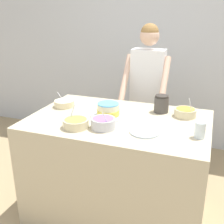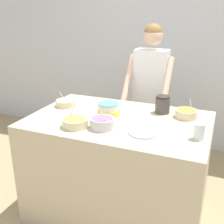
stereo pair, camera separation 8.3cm
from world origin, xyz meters
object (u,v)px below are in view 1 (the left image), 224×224
Objects in this scene: frosting_bowl_white at (64,103)px; stoneware_jar at (161,104)px; frosting_bowl_orange at (185,112)px; frosting_bowl_olive at (76,123)px; ceramic_plate at (145,132)px; frosting_bowl_purple at (103,123)px; drinking_glass at (200,130)px; cake at (108,110)px; person_baker at (147,85)px.

frosting_bowl_white is 1.19× the size of stoneware_jar.
frosting_bowl_orange is 0.90m from frosting_bowl_olive.
frosting_bowl_white is at bearing 159.37° from ceramic_plate.
frosting_bowl_orange is 0.98× the size of frosting_bowl_purple.
frosting_bowl_purple is 0.69m from drinking_glass.
frosting_bowl_olive is at bearing -171.55° from drinking_glass.
drinking_glass is (0.74, -0.18, 0.01)m from cake.
ceramic_plate is 0.48m from stoneware_jar.
cake is 0.34m from frosting_bowl_olive.
person_baker is 1.03m from frosting_bowl_purple.
frosting_bowl_purple is 0.84× the size of ceramic_plate.
frosting_bowl_white is 0.88m from ceramic_plate.
frosting_bowl_orange reaches higher than frosting_bowl_olive.
person_baker reaches higher than frosting_bowl_purple.
person_baker reaches higher than frosting_bowl_orange.
person_baker is 8.96× the size of frosting_bowl_orange.
frosting_bowl_olive reaches higher than stoneware_jar.
cake is 1.60× the size of frosting_bowl_purple.
ceramic_plate is at bearing -31.50° from cake.
frosting_bowl_purple reaches higher than cake.
drinking_glass is at bearing -50.72° from stoneware_jar.
person_baker is 0.58m from stoneware_jar.
frosting_bowl_white is (-0.61, -0.69, -0.06)m from person_baker.
frosting_bowl_purple is 0.31m from ceramic_plate.
cake is 1.63× the size of frosting_bowl_orange.
ceramic_plate is (0.22, -1.00, -0.09)m from person_baker.
frosting_bowl_olive is 0.89m from drinking_glass.
drinking_glass is (0.88, 0.13, 0.02)m from frosting_bowl_olive.
stoneware_jar is at bearing 169.25° from frosting_bowl_orange.
ceramic_plate is at bearing -172.58° from drinking_glass.
stoneware_jar is at bearing -64.74° from person_baker.
frosting_bowl_orange reaches higher than frosting_bowl_white.
frosting_bowl_white is 1.07m from frosting_bowl_orange.
cake is 0.47m from stoneware_jar.
drinking_glass is 0.55m from stoneware_jar.
cake is at bearing 166.68° from drinking_glass.
frosting_bowl_orange is 0.83× the size of ceramic_plate.
ceramic_plate is at bearing 9.19° from frosting_bowl_olive.
frosting_bowl_orange is 0.41m from drinking_glass.
person_baker is 14.04× the size of drinking_glass.
frosting_bowl_olive is 0.52m from ceramic_plate.
frosting_bowl_purple is at bearing -175.25° from ceramic_plate.
cake is 0.76m from drinking_glass.
frosting_bowl_orange reaches higher than frosting_bowl_purple.
frosting_bowl_olive is (-0.14, -0.31, -0.01)m from cake.
person_baker is 8.77× the size of frosting_bowl_purple.
ceramic_plate is (0.83, -0.31, -0.03)m from frosting_bowl_white.
stoneware_jar is (0.39, 0.25, 0.02)m from cake.
person_baker is 10.71× the size of stoneware_jar.
frosting_bowl_orange reaches higher than ceramic_plate.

